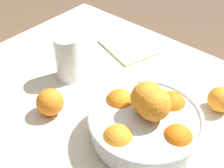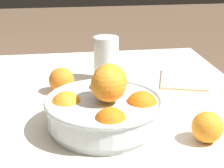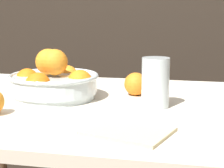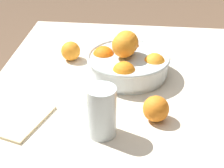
% 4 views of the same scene
% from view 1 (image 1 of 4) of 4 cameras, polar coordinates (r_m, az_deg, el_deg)
% --- Properties ---
extents(dining_table, '(1.09, 0.83, 0.72)m').
position_cam_1_polar(dining_table, '(0.91, 1.23, -9.15)').
color(dining_table, beige).
rests_on(dining_table, ground_plane).
extents(fruit_bowl, '(0.28, 0.28, 0.15)m').
position_cam_1_polar(fruit_bowl, '(0.76, 6.20, -6.86)').
color(fruit_bowl, silver).
rests_on(fruit_bowl, dining_table).
extents(juice_glass, '(0.08, 0.08, 0.14)m').
position_cam_1_polar(juice_glass, '(0.94, -7.98, 4.47)').
color(juice_glass, '#F4A314').
rests_on(juice_glass, dining_table).
extents(orange_loose_near_bowl, '(0.07, 0.07, 0.07)m').
position_cam_1_polar(orange_loose_near_bowl, '(0.88, 19.19, -2.67)').
color(orange_loose_near_bowl, orange).
rests_on(orange_loose_near_bowl, dining_table).
extents(orange_loose_front, '(0.07, 0.07, 0.07)m').
position_cam_1_polar(orange_loose_front, '(0.84, -11.27, -3.28)').
color(orange_loose_front, orange).
rests_on(orange_loose_front, dining_table).
extents(napkin, '(0.21, 0.19, 0.01)m').
position_cam_1_polar(napkin, '(1.10, 2.96, 6.76)').
color(napkin, beige).
rests_on(napkin, dining_table).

